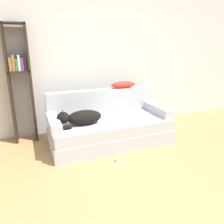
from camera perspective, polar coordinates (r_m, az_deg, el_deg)
ground_plane at (r=2.45m, az=11.68°, el=-22.86°), size 20.00×20.00×0.00m
wall_back at (r=4.06m, az=-6.35°, el=14.35°), size 7.71×0.06×2.70m
couch at (r=3.61m, az=-0.57°, el=-4.88°), size 1.93×0.92×0.39m
couch_backrest at (r=3.82m, az=-2.73°, el=2.88°), size 1.89×0.15×0.42m
couch_arm_left at (r=3.31m, az=-15.03°, el=-2.64°), size 0.15×0.73×0.14m
couch_arm_right at (r=3.90m, az=11.67°, el=0.72°), size 0.15×0.73×0.14m
dog at (r=3.30m, az=-8.22°, el=-1.42°), size 0.67×0.29×0.25m
laptop at (r=3.47m, az=0.67°, el=-2.09°), size 0.33×0.26×0.02m
throw_pillow at (r=3.90m, az=2.93°, el=7.18°), size 0.46×0.16×0.12m
bookshelf at (r=3.75m, az=-22.96°, el=8.18°), size 0.35×0.26×1.86m
power_adapter at (r=3.11m, az=1.62°, el=-12.45°), size 0.07×0.07×0.03m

